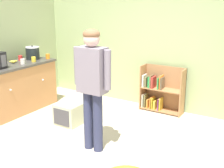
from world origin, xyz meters
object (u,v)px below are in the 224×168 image
object	(u,v)px
standing_person	(92,80)
white_cup	(23,62)
banana_bunch	(14,61)
yellow_cup	(34,59)
red_cup	(20,58)
orange_cup	(48,56)
bookshelf	(160,91)
pet_carrier	(72,112)
crock_pot	(33,53)

from	to	relation	value
standing_person	white_cup	xyz separation A→B (m)	(-1.93, 0.54, -0.06)
banana_bunch	yellow_cup	xyz separation A→B (m)	(0.24, 0.26, 0.02)
red_cup	orange_cup	distance (m)	0.52
bookshelf	white_cup	size ratio (longest dim) A/B	8.95
red_cup	white_cup	xyz separation A→B (m)	(0.31, -0.22, 0.00)
pet_carrier	banana_bunch	size ratio (longest dim) A/B	3.49
standing_person	white_cup	bearing A→B (deg)	164.40
standing_person	red_cup	world-z (taller)	standing_person
bookshelf	orange_cup	xyz separation A→B (m)	(-2.09, -0.73, 0.57)
pet_carrier	white_cup	size ratio (longest dim) A/B	5.81
banana_bunch	yellow_cup	bearing A→B (deg)	47.17
bookshelf	orange_cup	world-z (taller)	orange_cup
white_cup	red_cup	bearing A→B (deg)	144.42
standing_person	yellow_cup	xyz separation A→B (m)	(-1.91, 0.79, -0.06)
banana_bunch	red_cup	world-z (taller)	red_cup
standing_person	white_cup	distance (m)	2.00
pet_carrier	crock_pot	distance (m)	1.57
white_cup	crock_pot	bearing A→B (deg)	113.38
red_cup	yellow_cup	size ratio (longest dim) A/B	1.00
standing_person	crock_pot	world-z (taller)	standing_person
yellow_cup	red_cup	bearing A→B (deg)	-174.57
standing_person	orange_cup	bearing A→B (deg)	148.83
orange_cup	pet_carrier	bearing A→B (deg)	-28.82
orange_cup	white_cup	xyz separation A→B (m)	(-0.04, -0.61, 0.00)
crock_pot	banana_bunch	size ratio (longest dim) A/B	1.73
bookshelf	yellow_cup	size ratio (longest dim) A/B	8.95
crock_pot	orange_cup	size ratio (longest dim) A/B	2.88
pet_carrier	red_cup	xyz separation A→B (m)	(-1.38, 0.19, 0.77)
crock_pot	yellow_cup	size ratio (longest dim) A/B	2.88
white_cup	bookshelf	bearing A→B (deg)	32.13
bookshelf	red_cup	bearing A→B (deg)	-155.34
pet_carrier	standing_person	bearing A→B (deg)	-33.89
red_cup	white_cup	size ratio (longest dim) A/B	1.00
bookshelf	crock_pot	size ratio (longest dim) A/B	3.10
bookshelf	red_cup	world-z (taller)	red_cup
standing_person	pet_carrier	distance (m)	1.32
crock_pot	red_cup	xyz separation A→B (m)	(-0.12, -0.21, -0.08)
bookshelf	standing_person	size ratio (longest dim) A/B	0.51
banana_bunch	orange_cup	world-z (taller)	orange_cup
bookshelf	yellow_cup	distance (m)	2.44
bookshelf	orange_cup	bearing A→B (deg)	-160.75
crock_pot	orange_cup	xyz separation A→B (m)	(0.22, 0.18, -0.08)
banana_bunch	white_cup	size ratio (longest dim) A/B	1.67
pet_carrier	crock_pot	size ratio (longest dim) A/B	2.01
red_cup	yellow_cup	world-z (taller)	same
banana_bunch	yellow_cup	size ratio (longest dim) A/B	1.67
bookshelf	red_cup	xyz separation A→B (m)	(-2.43, -1.11, 0.57)
orange_cup	white_cup	world-z (taller)	same
orange_cup	banana_bunch	bearing A→B (deg)	-112.78
pet_carrier	bookshelf	bearing A→B (deg)	51.19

